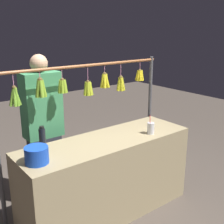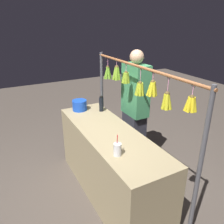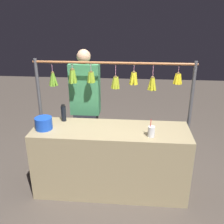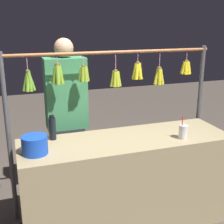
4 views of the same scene
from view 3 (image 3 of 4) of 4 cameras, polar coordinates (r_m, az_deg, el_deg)
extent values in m
plane|color=#4E453D|center=(3.68, -0.25, -16.54)|extent=(12.00, 12.00, 0.00)
cube|color=tan|center=(3.42, -0.26, -10.61)|extent=(1.96, 0.62, 0.90)
cylinder|color=#4C4C51|center=(3.65, 16.66, -2.37)|extent=(0.04, 0.04, 1.69)
cylinder|color=#4C4C51|center=(3.80, -15.40, -1.28)|extent=(0.04, 0.04, 1.69)
cylinder|color=#9E6038|center=(3.34, 0.33, 10.85)|extent=(2.12, 0.03, 0.03)
torus|color=black|center=(3.38, 14.68, 9.97)|extent=(0.04, 0.02, 0.04)
cylinder|color=pink|center=(3.39, 14.59, 9.07)|extent=(0.01, 0.01, 0.10)
sphere|color=brown|center=(3.40, 14.51, 8.21)|extent=(0.04, 0.04, 0.04)
cylinder|color=yellow|center=(3.41, 13.92, 7.14)|extent=(0.06, 0.04, 0.14)
cylinder|color=yellow|center=(3.39, 14.21, 7.03)|extent=(0.05, 0.06, 0.14)
cylinder|color=yellow|center=(3.39, 14.60, 7.00)|extent=(0.04, 0.06, 0.14)
cylinder|color=yellow|center=(3.41, 14.90, 7.06)|extent=(0.06, 0.04, 0.14)
cylinder|color=yellow|center=(3.43, 14.83, 7.15)|extent=(0.06, 0.05, 0.14)
cylinder|color=yellow|center=(3.45, 14.50, 7.24)|extent=(0.04, 0.06, 0.14)
cylinder|color=yellow|center=(3.43, 13.99, 7.24)|extent=(0.06, 0.05, 0.14)
torus|color=black|center=(3.34, 9.20, 10.26)|extent=(0.04, 0.01, 0.04)
cylinder|color=pink|center=(3.36, 9.11, 8.86)|extent=(0.01, 0.01, 0.16)
sphere|color=brown|center=(3.38, 9.03, 7.51)|extent=(0.05, 0.05, 0.05)
cylinder|color=gold|center=(3.40, 8.55, 6.17)|extent=(0.08, 0.04, 0.17)
cylinder|color=gold|center=(3.38, 8.87, 6.06)|extent=(0.04, 0.06, 0.17)
cylinder|color=gold|center=(3.39, 9.30, 6.09)|extent=(0.06, 0.06, 0.17)
cylinder|color=gold|center=(3.41, 9.28, 6.21)|extent=(0.07, 0.06, 0.17)
cylinder|color=gold|center=(3.42, 8.79, 6.27)|extent=(0.05, 0.06, 0.17)
torus|color=black|center=(3.33, 4.94, 10.43)|extent=(0.04, 0.01, 0.04)
cylinder|color=pink|center=(3.34, 4.91, 9.57)|extent=(0.01, 0.01, 0.10)
sphere|color=brown|center=(3.35, 4.88, 8.74)|extent=(0.05, 0.05, 0.05)
cylinder|color=gold|center=(3.38, 4.38, 7.44)|extent=(0.06, 0.04, 0.17)
cylinder|color=gold|center=(3.35, 4.55, 7.33)|extent=(0.06, 0.07, 0.17)
cylinder|color=gold|center=(3.35, 5.05, 7.30)|extent=(0.06, 0.07, 0.17)
cylinder|color=gold|center=(3.37, 5.30, 7.40)|extent=(0.06, 0.04, 0.16)
cylinder|color=gold|center=(3.40, 5.07, 7.50)|extent=(0.05, 0.06, 0.17)
cylinder|color=gold|center=(3.40, 4.64, 7.52)|extent=(0.05, 0.06, 0.17)
torus|color=black|center=(3.34, 0.82, 10.53)|extent=(0.04, 0.01, 0.04)
cylinder|color=pink|center=(3.36, 0.82, 9.10)|extent=(0.01, 0.01, 0.17)
sphere|color=brown|center=(3.38, 0.81, 7.72)|extent=(0.05, 0.05, 0.05)
cylinder|color=#A5B426|center=(3.40, 0.29, 6.48)|extent=(0.07, 0.04, 0.16)
cylinder|color=#A5B426|center=(3.37, 0.49, 6.38)|extent=(0.05, 0.06, 0.16)
cylinder|color=#A5B426|center=(3.37, 0.85, 6.35)|extent=(0.04, 0.06, 0.16)
cylinder|color=#A5B426|center=(3.38, 1.25, 6.42)|extent=(0.05, 0.04, 0.16)
cylinder|color=#A5B426|center=(3.41, 1.27, 6.54)|extent=(0.05, 0.04, 0.16)
cylinder|color=#A5B426|center=(3.43, 0.97, 6.61)|extent=(0.04, 0.05, 0.16)
cylinder|color=#A5B426|center=(3.42, 0.57, 6.61)|extent=(0.05, 0.06, 0.16)
torus|color=black|center=(3.38, -4.74, 10.59)|extent=(0.04, 0.01, 0.04)
cylinder|color=pink|center=(3.39, -4.71, 9.67)|extent=(0.01, 0.01, 0.11)
sphere|color=brown|center=(3.40, -4.68, 8.79)|extent=(0.04, 0.04, 0.04)
cylinder|color=#87AA29|center=(3.42, -5.14, 7.65)|extent=(0.05, 0.04, 0.14)
cylinder|color=#87AA29|center=(3.40, -4.97, 7.56)|extent=(0.05, 0.06, 0.15)
cylinder|color=#87AA29|center=(3.39, -4.57, 7.54)|extent=(0.04, 0.05, 0.14)
cylinder|color=#87AA29|center=(3.40, -4.23, 7.60)|extent=(0.05, 0.04, 0.14)
cylinder|color=#87AA29|center=(3.43, -4.19, 7.72)|extent=(0.05, 0.05, 0.14)
cylinder|color=#87AA29|center=(3.44, -4.45, 7.77)|extent=(0.04, 0.06, 0.14)
cylinder|color=#87AA29|center=(3.44, -4.88, 7.76)|extent=(0.05, 0.05, 0.14)
torus|color=black|center=(3.43, -8.89, 10.57)|extent=(0.04, 0.01, 0.04)
cylinder|color=pink|center=(3.44, -8.85, 9.88)|extent=(0.01, 0.01, 0.08)
sphere|color=brown|center=(3.45, -8.81, 9.21)|extent=(0.05, 0.05, 0.05)
cylinder|color=#78A52B|center=(3.47, -9.14, 7.80)|extent=(0.07, 0.04, 0.18)
cylinder|color=#78A52B|center=(3.44, -8.90, 7.69)|extent=(0.05, 0.08, 0.18)
cylinder|color=#78A52B|center=(3.45, -8.42, 7.74)|extent=(0.07, 0.06, 0.18)
cylinder|color=#78A52B|center=(3.48, -8.33, 7.86)|extent=(0.06, 0.06, 0.18)
cylinder|color=#78A52B|center=(3.49, -8.72, 7.90)|extent=(0.05, 0.08, 0.18)
torus|color=black|center=(3.50, -13.26, 10.49)|extent=(0.04, 0.01, 0.04)
cylinder|color=pink|center=(3.52, -13.16, 9.47)|extent=(0.01, 0.01, 0.12)
sphere|color=brown|center=(3.53, -13.08, 8.48)|extent=(0.04, 0.04, 0.04)
cylinder|color=#6CA22C|center=(3.56, -13.32, 7.07)|extent=(0.08, 0.03, 0.18)
cylinder|color=#6CA22C|center=(3.53, -13.20, 6.97)|extent=(0.05, 0.07, 0.18)
cylinder|color=#6CA22C|center=(3.53, -12.89, 6.98)|extent=(0.04, 0.05, 0.18)
cylinder|color=#6CA22C|center=(3.54, -12.58, 7.08)|extent=(0.08, 0.04, 0.18)
cylinder|color=#6CA22C|center=(3.56, -12.67, 7.15)|extent=(0.05, 0.06, 0.18)
cylinder|color=#6CA22C|center=(3.57, -13.08, 7.15)|extent=(0.06, 0.07, 0.19)
cylinder|color=black|center=(3.45, -10.71, -0.35)|extent=(0.06, 0.06, 0.20)
cylinder|color=black|center=(3.41, -10.85, 1.44)|extent=(0.05, 0.05, 0.02)
cylinder|color=blue|center=(3.28, -14.94, -2.44)|extent=(0.21, 0.21, 0.15)
cylinder|color=silver|center=(3.02, 8.75, -4.33)|extent=(0.08, 0.08, 0.13)
cylinder|color=red|center=(3.00, 8.56, -3.53)|extent=(0.01, 0.02, 0.22)
cube|color=#2D2D38|center=(4.04, -5.58, -5.70)|extent=(0.34, 0.23, 0.85)
cube|color=#3F8C59|center=(3.74, -6.02, 5.13)|extent=(0.42, 0.23, 0.74)
sphere|color=tan|center=(3.64, -6.32, 12.19)|extent=(0.19, 0.19, 0.19)
camera|label=1|loc=(2.09, -68.47, 1.51)|focal=46.39mm
camera|label=2|loc=(2.60, 53.98, 10.58)|focal=36.74mm
camera|label=4|loc=(1.35, -61.90, -4.78)|focal=48.81mm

